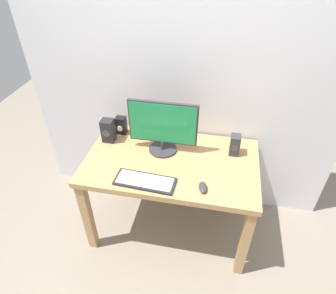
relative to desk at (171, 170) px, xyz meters
name	(u,v)px	position (x,y,z in m)	size (l,w,h in m)	color
ground_plane	(171,224)	(0.00, 0.00, -0.67)	(6.00, 6.00, 0.00)	gray
wall_back	(183,45)	(0.00, 0.43, 0.83)	(2.62, 0.04, 3.00)	silver
desk	(171,170)	(0.00, 0.00, 0.00)	(1.31, 0.78, 0.77)	tan
monitor	(163,127)	(-0.09, 0.12, 0.32)	(0.53, 0.22, 0.42)	#333338
keyboard_primary	(145,181)	(-0.14, -0.27, 0.11)	(0.43, 0.19, 0.02)	#232328
mouse	(203,187)	(0.27, -0.26, 0.12)	(0.06, 0.11, 0.03)	#333338
speaker_right	(235,145)	(0.46, 0.17, 0.19)	(0.07, 0.09, 0.17)	#333338
speaker_left	(108,131)	(-0.55, 0.15, 0.20)	(0.10, 0.09, 0.20)	#232328
audio_controller	(121,125)	(-0.48, 0.27, 0.18)	(0.08, 0.08, 0.16)	black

